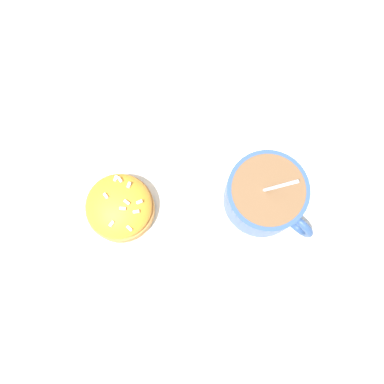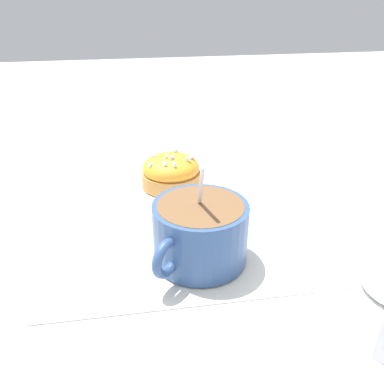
# 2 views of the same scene
# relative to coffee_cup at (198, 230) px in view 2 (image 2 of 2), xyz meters

# --- Properties ---
(ground_plane) EXTENTS (3.00, 3.00, 0.00)m
(ground_plane) POSITION_rel_coffee_cup_xyz_m (-0.09, 0.00, -0.04)
(ground_plane) COLOR #B2B2B7
(paper_napkin) EXTENTS (0.33, 0.32, 0.00)m
(paper_napkin) POSITION_rel_coffee_cup_xyz_m (-0.09, 0.00, -0.04)
(paper_napkin) COLOR white
(paper_napkin) RESTS_ON ground_plane
(coffee_cup) EXTENTS (0.10, 0.10, 0.11)m
(coffee_cup) POSITION_rel_coffee_cup_xyz_m (0.00, 0.00, 0.00)
(coffee_cup) COLOR #335184
(coffee_cup) RESTS_ON paper_napkin
(frosted_pastry) EXTENTS (0.08, 0.08, 0.05)m
(frosted_pastry) POSITION_rel_coffee_cup_xyz_m (-0.18, 0.00, -0.01)
(frosted_pastry) COLOR #C18442
(frosted_pastry) RESTS_ON paper_napkin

